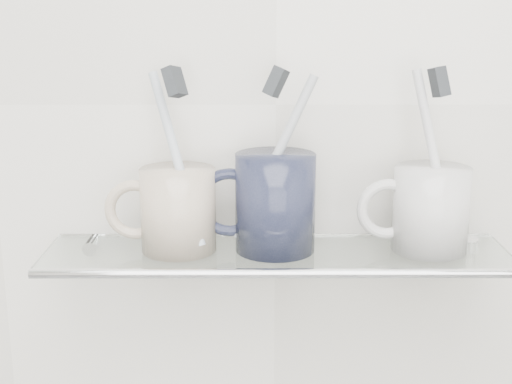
{
  "coord_description": "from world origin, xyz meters",
  "views": [
    {
      "loc": [
        -0.02,
        0.31,
        1.36
      ],
      "look_at": [
        -0.02,
        1.04,
        1.17
      ],
      "focal_mm": 50.0,
      "sensor_mm": 36.0,
      "label": 1
    }
  ],
  "objects_px": {
    "shelf_glass": "(277,254)",
    "mug_left": "(178,210)",
    "mug_center": "(275,203)",
    "mug_right": "(431,209)"
  },
  "relations": [
    {
      "from": "shelf_glass",
      "to": "mug_left",
      "type": "relative_size",
      "value": 5.55
    },
    {
      "from": "mug_center",
      "to": "mug_right",
      "type": "distance_m",
      "value": 0.17
    },
    {
      "from": "shelf_glass",
      "to": "mug_left",
      "type": "bearing_deg",
      "value": 177.28
    },
    {
      "from": "shelf_glass",
      "to": "mug_center",
      "type": "distance_m",
      "value": 0.06
    },
    {
      "from": "mug_left",
      "to": "mug_right",
      "type": "xyz_separation_m",
      "value": [
        0.27,
        0.0,
        0.0
      ]
    },
    {
      "from": "shelf_glass",
      "to": "mug_left",
      "type": "distance_m",
      "value": 0.12
    },
    {
      "from": "shelf_glass",
      "to": "mug_left",
      "type": "xyz_separation_m",
      "value": [
        -0.11,
        0.0,
        0.05
      ]
    },
    {
      "from": "mug_left",
      "to": "mug_right",
      "type": "distance_m",
      "value": 0.27
    },
    {
      "from": "mug_left",
      "to": "mug_center",
      "type": "distance_m",
      "value": 0.1
    },
    {
      "from": "shelf_glass",
      "to": "mug_right",
      "type": "relative_size",
      "value": 5.48
    }
  ]
}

